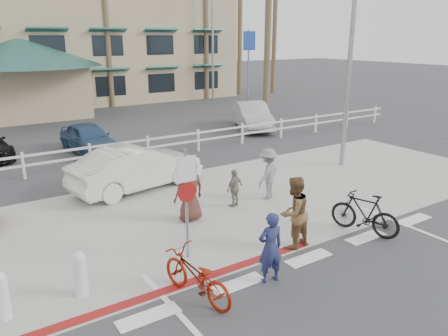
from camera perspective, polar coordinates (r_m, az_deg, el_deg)
ground at (r=10.13m, az=13.41°, el=-12.80°), size 140.00×140.00×0.00m
bike_path at (r=9.11m, az=22.95°, el=-17.39°), size 12.00×16.00×0.01m
sidewalk_plaza at (r=13.25m, az=-0.80°, el=-4.98°), size 22.00×7.00×0.01m
cross_street at (r=16.57m, az=-8.27°, el=-0.63°), size 40.00×5.00×0.01m
parking_lot at (r=25.26m, az=-17.59°, el=4.80°), size 50.00×16.00×0.01m
curb_red at (r=9.35m, az=-5.56°, el=-15.02°), size 7.00×0.25×0.02m
rail_fence at (r=18.40m, az=-9.60°, el=2.66°), size 29.40×0.16×1.00m
building at (r=37.88m, az=-21.16°, el=16.86°), size 28.00×16.00×11.30m
sign_post at (r=9.80m, az=-4.93°, el=-4.04°), size 0.50×0.10×2.90m
bollard_0 at (r=9.23m, az=-18.26°, el=-12.96°), size 0.26×0.26×0.95m
bollard_1 at (r=9.06m, az=-27.06°, el=-14.66°), size 0.26×0.26×0.95m
streetlight_0 at (r=17.37m, az=16.24°, el=14.78°), size 0.60×2.00×9.00m
streetlight_1 at (r=35.20m, az=-1.50°, el=16.54°), size 0.60×2.00×9.50m
info_sign at (r=34.74m, az=3.20°, el=13.30°), size 1.20×0.16×5.60m
palm_5 at (r=32.69m, az=-15.23°, el=19.04°), size 4.00×4.00×13.00m
palm_7 at (r=36.11m, az=-2.42°, el=20.11°), size 4.00×4.00×14.00m
palm_8 at (r=39.17m, az=2.12°, el=20.59°), size 4.00×4.00×15.00m
palm_9 at (r=40.15m, az=6.68°, el=18.97°), size 4.00×4.00×13.00m
palm_11 at (r=28.16m, az=5.85°, el=20.97°), size 4.00×4.00×14.00m
bike_red at (r=8.69m, az=-3.67°, el=-13.93°), size 1.02×1.96×0.98m
rider_red at (r=9.15m, az=6.07°, el=-10.31°), size 0.61×0.45×1.55m
bike_black at (r=11.89m, az=17.89°, el=-5.64°), size 1.03×1.91×1.10m
rider_black at (r=10.59m, az=9.08°, el=-5.79°), size 0.96×0.80×1.79m
pedestrian_a at (r=13.68m, az=5.74°, el=-0.77°), size 1.21×1.01×1.63m
pedestrian_child at (r=13.04m, az=1.40°, el=-2.64°), size 0.74×0.47×1.17m
pedestrian_b at (r=12.01m, az=-4.56°, el=-2.84°), size 0.91×0.62×1.80m
car_white_sedan at (r=14.81m, az=-11.35°, el=0.05°), size 4.68×2.34×1.47m
lot_car_2 at (r=19.96m, az=-17.26°, el=3.71°), size 1.86×3.96×1.31m
lot_car_3 at (r=24.26m, az=3.66°, el=6.83°), size 3.22×4.67×1.46m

